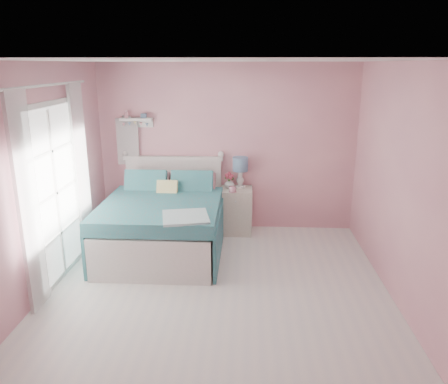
# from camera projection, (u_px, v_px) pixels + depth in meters

# --- Properties ---
(floor) EXTENTS (4.50, 4.50, 0.00)m
(floor) POSITION_uv_depth(u_px,v_px,m) (217.00, 295.00, 5.04)
(floor) COLOR silver
(floor) RESTS_ON ground
(room_shell) EXTENTS (4.50, 4.50, 4.50)m
(room_shell) POSITION_uv_depth(u_px,v_px,m) (217.00, 161.00, 4.60)
(room_shell) COLOR #C47C8F
(room_shell) RESTS_ON floor
(bed) EXTENTS (1.59, 2.03, 1.17)m
(bed) POSITION_uv_depth(u_px,v_px,m) (164.00, 224.00, 6.16)
(bed) COLOR silver
(bed) RESTS_ON floor
(nightstand) EXTENTS (0.49, 0.48, 0.71)m
(nightstand) POSITION_uv_depth(u_px,v_px,m) (236.00, 211.00, 6.84)
(nightstand) COLOR beige
(nightstand) RESTS_ON floor
(table_lamp) EXTENTS (0.24, 0.24, 0.48)m
(table_lamp) POSITION_uv_depth(u_px,v_px,m) (240.00, 166.00, 6.75)
(table_lamp) COLOR white
(table_lamp) RESTS_ON nightstand
(vase) EXTENTS (0.18, 0.18, 0.16)m
(vase) POSITION_uv_depth(u_px,v_px,m) (229.00, 183.00, 6.76)
(vase) COLOR silver
(vase) RESTS_ON nightstand
(teacup) EXTENTS (0.11, 0.11, 0.09)m
(teacup) POSITION_uv_depth(u_px,v_px,m) (233.00, 189.00, 6.56)
(teacup) COLOR pink
(teacup) RESTS_ON nightstand
(roses) EXTENTS (0.14, 0.11, 0.12)m
(roses) POSITION_uv_depth(u_px,v_px,m) (229.00, 176.00, 6.72)
(roses) COLOR #C6435B
(roses) RESTS_ON vase
(wall_shelf) EXTENTS (0.50, 0.15, 0.25)m
(wall_shelf) POSITION_uv_depth(u_px,v_px,m) (136.00, 120.00, 6.72)
(wall_shelf) COLOR silver
(wall_shelf) RESTS_ON room_shell
(hanging_dress) EXTENTS (0.34, 0.03, 0.72)m
(hanging_dress) POSITION_uv_depth(u_px,v_px,m) (128.00, 142.00, 6.82)
(hanging_dress) COLOR white
(hanging_dress) RESTS_ON room_shell
(french_door) EXTENTS (0.04, 1.32, 2.16)m
(french_door) POSITION_uv_depth(u_px,v_px,m) (55.00, 194.00, 5.23)
(french_door) COLOR silver
(french_door) RESTS_ON floor
(curtain_near) EXTENTS (0.04, 0.40, 2.32)m
(curtain_near) POSITION_uv_depth(u_px,v_px,m) (28.00, 205.00, 4.48)
(curtain_near) COLOR white
(curtain_near) RESTS_ON floor
(curtain_far) EXTENTS (0.04, 0.40, 2.32)m
(curtain_far) POSITION_uv_depth(u_px,v_px,m) (81.00, 171.00, 5.91)
(curtain_far) COLOR white
(curtain_far) RESTS_ON floor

